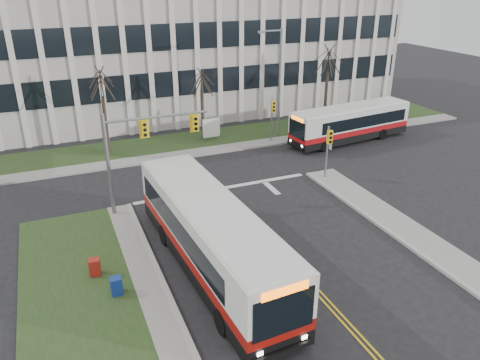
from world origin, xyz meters
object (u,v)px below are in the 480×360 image
newspaper_box_blue (116,287)px  newspaper_box_red (95,268)px  bus_main (211,238)px  streetlight (278,78)px  directory_sign (211,128)px  bus_cross (350,124)px

newspaper_box_blue → newspaper_box_red: same height
bus_main → newspaper_box_red: size_ratio=13.90×
streetlight → newspaper_box_blue: 23.98m
streetlight → newspaper_box_red: (-17.12, -14.96, -4.72)m
newspaper_box_red → directory_sign: bearing=61.5°
directory_sign → bus_cross: 11.78m
bus_main → newspaper_box_red: bus_main is taller
streetlight → newspaper_box_red: streetlight is taller
bus_main → bus_cross: bus_main is taller
streetlight → bus_main: bearing=-125.6°
bus_cross → streetlight: bearing=-126.4°
streetlight → directory_sign: bearing=166.8°
directory_sign → newspaper_box_blue: size_ratio=2.11×
newspaper_box_blue → newspaper_box_red: bearing=110.0°
bus_cross → newspaper_box_blue: (-21.81, -13.72, -1.00)m
newspaper_box_blue → bus_main: bearing=2.5°
streetlight → bus_main: 20.66m
bus_main → bus_cross: 21.88m
directory_sign → bus_main: 18.96m
newspaper_box_red → bus_cross: bearing=34.8°
streetlight → bus_main: streetlight is taller
bus_main → newspaper_box_blue: bearing=179.8°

